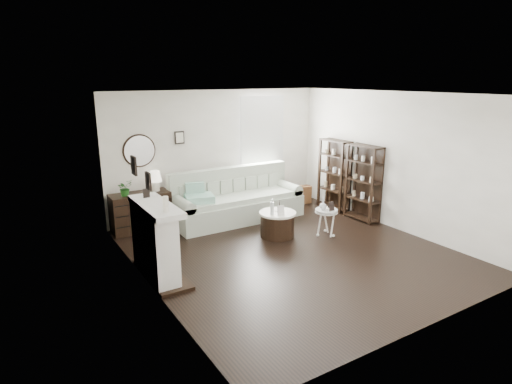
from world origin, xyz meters
TOP-DOWN VIEW (x-y plane):
  - room at (0.73, 2.70)m, footprint 5.50×5.50m
  - fireplace at (-2.32, 0.30)m, footprint 0.50×1.40m
  - shelf_unit_far at (2.33, 1.55)m, footprint 0.30×0.80m
  - shelf_unit_near at (2.33, 0.65)m, footprint 0.30×0.80m
  - sofa at (0.06, 2.09)m, footprint 2.78×0.96m
  - quilt at (-0.85, 1.95)m, footprint 0.65×0.57m
  - suitcase at (1.89, 2.30)m, footprint 0.65×0.29m
  - dresser at (-1.88, 2.47)m, footprint 1.14×0.49m
  - table_lamp at (-1.55, 2.47)m, footprint 0.28×0.28m
  - potted_plant at (-2.17, 2.42)m, footprint 0.35×0.33m
  - drum_table at (0.22, 0.75)m, footprint 0.70×0.70m
  - pedestal_table at (1.04, 0.31)m, footprint 0.43×0.43m
  - eiffel_drum at (0.29, 0.80)m, footprint 0.12×0.12m
  - bottle_drum at (0.04, 0.67)m, footprint 0.07×0.07m
  - card_frame_drum at (0.17, 0.57)m, footprint 0.14×0.07m
  - eiffel_ped at (1.13, 0.34)m, footprint 0.13×0.13m
  - flask_ped at (0.97, 0.33)m, footprint 0.13×0.13m
  - card_frame_ped at (1.06, 0.19)m, footprint 0.13×0.06m

SIDE VIEW (x-z plane):
  - suitcase at x=1.89m, z-range 0.00..0.42m
  - drum_table at x=0.22m, z-range 0.00..0.49m
  - sofa at x=0.06m, z-range -0.18..0.90m
  - dresser at x=-1.88m, z-range 0.00..0.76m
  - pedestal_table at x=1.04m, z-range 0.22..0.74m
  - fireplace at x=-2.32m, z-range -0.38..1.46m
  - card_frame_drum at x=0.17m, z-range 0.49..0.67m
  - eiffel_drum at x=0.29m, z-range 0.49..0.67m
  - card_frame_ped at x=1.06m, z-range 0.52..0.70m
  - eiffel_ped at x=1.13m, z-range 0.52..0.71m
  - quilt at x=-0.85m, z-range 0.56..0.70m
  - bottle_drum at x=0.04m, z-range 0.49..0.79m
  - flask_ped at x=0.97m, z-range 0.52..0.77m
  - shelf_unit_far at x=2.33m, z-range 0.00..1.60m
  - shelf_unit_near at x=2.33m, z-range 0.00..1.60m
  - potted_plant at x=-2.17m, z-range 0.76..1.07m
  - table_lamp at x=-1.55m, z-range 0.76..1.17m
  - room at x=0.73m, z-range -1.15..4.35m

